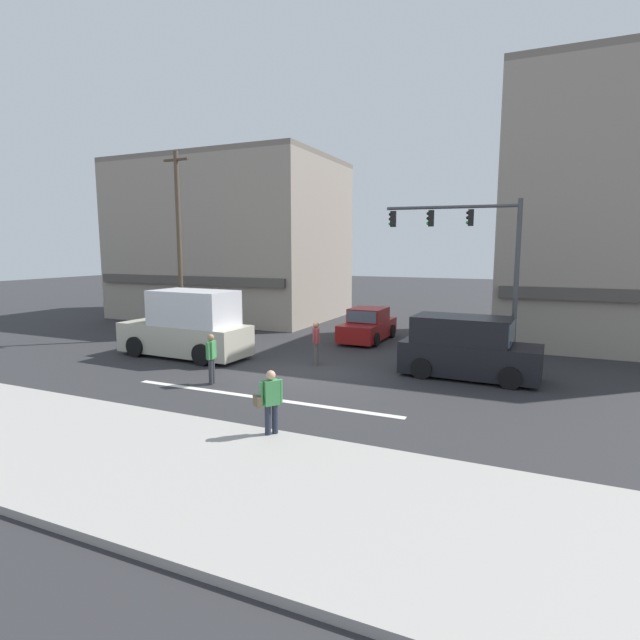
# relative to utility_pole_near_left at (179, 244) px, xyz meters

# --- Properties ---
(ground_plane) EXTENTS (120.00, 120.00, 0.00)m
(ground_plane) POSITION_rel_utility_pole_near_left_xyz_m (8.69, -3.62, -4.65)
(ground_plane) COLOR #2B2B2D
(lane_marking_stripe) EXTENTS (9.00, 0.24, 0.01)m
(lane_marking_stripe) POSITION_rel_utility_pole_near_left_xyz_m (8.69, -7.12, -4.65)
(lane_marking_stripe) COLOR silver
(lane_marking_stripe) RESTS_ON ground
(sidewalk_curb) EXTENTS (40.00, 5.00, 0.16)m
(sidewalk_curb) POSITION_rel_utility_pole_near_left_xyz_m (8.69, -12.12, -4.57)
(sidewalk_curb) COLOR #9E9993
(sidewalk_curb) RESTS_ON ground
(building_left_block) EXTENTS (13.51, 9.18, 9.93)m
(building_left_block) POSITION_rel_utility_pole_near_left_xyz_m (-2.49, 8.07, 0.31)
(building_left_block) COLOR gray
(building_left_block) RESTS_ON ground
(building_right_corner) EXTENTS (10.56, 8.61, 12.22)m
(building_right_corner) POSITION_rel_utility_pole_near_left_xyz_m (19.58, 7.23, 1.46)
(building_right_corner) COLOR gray
(building_right_corner) RESTS_ON ground
(utility_pole_near_left) EXTENTS (1.40, 0.22, 9.00)m
(utility_pole_near_left) POSITION_rel_utility_pole_near_left_xyz_m (0.00, 0.00, 0.00)
(utility_pole_near_left) COLOR brown
(utility_pole_near_left) RESTS_ON ground
(utility_pole_far_right) EXTENTS (1.40, 0.22, 8.13)m
(utility_pole_far_right) POSITION_rel_utility_pole_near_left_xyz_m (17.61, 3.84, -0.44)
(utility_pole_far_right) COLOR brown
(utility_pole_far_right) RESTS_ON ground
(traffic_light_mast) EXTENTS (4.87, 0.73, 6.20)m
(traffic_light_mast) POSITION_rel_utility_pole_near_left_xyz_m (14.07, -0.14, -0.35)
(traffic_light_mast) COLOR #47474C
(traffic_light_mast) RESTS_ON ground
(sedan_crossing_rightbound) EXTENTS (1.91, 4.12, 1.58)m
(sedan_crossing_rightbound) POSITION_rel_utility_pole_near_left_xyz_m (8.65, 3.11, -3.94)
(sedan_crossing_rightbound) COLOR maroon
(sedan_crossing_rightbound) RESTS_ON ground
(van_crossing_leftbound) EXTENTS (4.67, 2.19, 2.11)m
(van_crossing_leftbound) POSITION_rel_utility_pole_near_left_xyz_m (14.01, -2.11, -3.64)
(van_crossing_leftbound) COLOR black
(van_crossing_leftbound) RESTS_ON ground
(box_truck_approaching_near) EXTENTS (5.68, 2.42, 2.75)m
(box_truck_approaching_near) POSITION_rel_utility_pole_near_left_xyz_m (3.10, -3.39, -3.40)
(box_truck_approaching_near) COLOR #B7B29E
(box_truck_approaching_near) RESTS_ON ground
(pedestrian_foreground_with_bag) EXTENTS (0.57, 0.60, 1.67)m
(pedestrian_foreground_with_bag) POSITION_rel_utility_pole_near_left_xyz_m (10.70, -9.91, -3.70)
(pedestrian_foreground_with_bag) COLOR #232838
(pedestrian_foreground_with_bag) RESTS_ON ground
(pedestrian_mid_crossing) EXTENTS (0.30, 0.56, 1.67)m
(pedestrian_mid_crossing) POSITION_rel_utility_pole_near_left_xyz_m (6.51, -6.46, -3.70)
(pedestrian_mid_crossing) COLOR #333338
(pedestrian_mid_crossing) RESTS_ON ground
(pedestrian_far_side) EXTENTS (0.38, 0.50, 1.67)m
(pedestrian_far_side) POSITION_rel_utility_pole_near_left_xyz_m (8.50, -2.58, -3.70)
(pedestrian_far_side) COLOR #4C4742
(pedestrian_far_side) RESTS_ON ground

